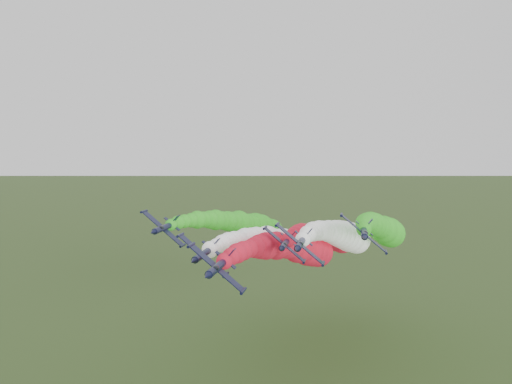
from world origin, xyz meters
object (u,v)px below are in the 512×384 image
(jet_inner_right, at_px, (343,236))
(jet_outer_right, at_px, (382,229))
(jet_inner_left, at_px, (283,242))
(jet_outer_left, at_px, (249,226))
(jet_lead, at_px, (298,249))
(jet_trail, at_px, (328,237))

(jet_inner_right, bearing_deg, jet_outer_right, 30.73)
(jet_inner_left, distance_m, jet_outer_right, 28.76)
(jet_outer_right, bearing_deg, jet_outer_left, -179.69)
(jet_lead, relative_size, jet_outer_left, 1.01)
(jet_outer_right, xyz_separation_m, jet_trail, (-15.42, 5.81, -3.72))
(jet_lead, relative_size, jet_outer_right, 1.00)
(jet_lead, distance_m, jet_inner_right, 17.95)
(jet_inner_left, height_order, jet_outer_left, jet_outer_left)
(jet_lead, bearing_deg, jet_outer_left, 129.75)
(jet_inner_left, distance_m, jet_outer_left, 16.11)
(jet_outer_left, bearing_deg, jet_lead, -50.25)
(jet_lead, distance_m, jet_outer_right, 29.80)
(jet_inner_right, relative_size, jet_trail, 1.00)
(jet_lead, xyz_separation_m, jet_outer_left, (-17.09, 20.55, 2.11))
(jet_lead, bearing_deg, jet_inner_left, 117.84)
(jet_outer_left, relative_size, jet_trail, 0.99)
(jet_trail, bearing_deg, jet_outer_left, -165.29)
(jet_outer_right, bearing_deg, jet_lead, -135.67)
(jet_outer_right, height_order, jet_trail, jet_outer_right)
(jet_outer_left, distance_m, jet_trail, 23.96)
(jet_lead, distance_m, jet_inner_left, 11.25)
(jet_inner_left, distance_m, jet_inner_right, 16.57)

